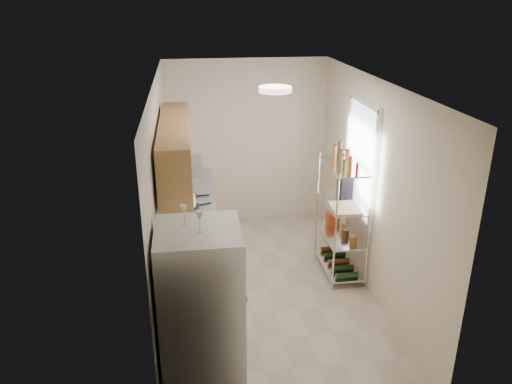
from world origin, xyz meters
TOP-DOWN VIEW (x-y plane):
  - room at (0.00, 0.00)m, footprint 2.52×4.42m
  - counter_run at (-0.92, 0.44)m, footprint 0.63×3.51m
  - upper_cabinets at (-1.05, 0.10)m, footprint 0.33×2.20m
  - range_hood at (-1.00, 0.90)m, footprint 0.50×0.60m
  - window at (1.23, 0.35)m, footprint 0.06×1.00m
  - bakers_rack at (1.00, 0.30)m, footprint 0.45×0.90m
  - ceiling_dome at (0.00, -0.30)m, footprint 0.34×0.34m
  - refrigerator at (-0.87, -1.69)m, footprint 0.70×0.70m
  - wine_glass_a at (-0.97, -1.60)m, footprint 0.06×0.06m
  - wine_glass_b at (-0.85, -1.75)m, footprint 0.07×0.07m
  - rice_cooker at (-0.97, 0.60)m, footprint 0.24×0.24m
  - frying_pan_large at (-0.95, 0.60)m, footprint 0.36×0.36m
  - frying_pan_small at (-0.93, 0.98)m, footprint 0.22×0.22m
  - cutting_board at (0.96, 0.06)m, footprint 0.35×0.44m
  - espresso_machine at (1.10, 0.54)m, footprint 0.17×0.24m
  - storage_bag at (0.95, 0.60)m, footprint 0.11×0.15m

SIDE VIEW (x-z plane):
  - counter_run at x=-0.92m, z-range 0.00..0.90m
  - storage_bag at x=0.95m, z-range 0.56..0.73m
  - refrigerator at x=-0.87m, z-range 0.00..1.71m
  - frying_pan_small at x=-0.93m, z-range 0.90..0.94m
  - frying_pan_large at x=-0.95m, z-range 0.90..0.95m
  - rice_cooker at x=-0.97m, z-range 0.90..1.09m
  - cutting_board at x=0.96m, z-range 1.01..1.04m
  - bakers_rack at x=1.00m, z-range 0.24..1.97m
  - espresso_machine at x=1.10m, z-range 1.01..1.29m
  - room at x=0.00m, z-range -0.01..2.61m
  - range_hood at x=-1.00m, z-range 1.33..1.45m
  - window at x=1.23m, z-range 0.82..2.28m
  - wine_glass_a at x=-0.97m, z-range 1.71..1.88m
  - wine_glass_b at x=-0.85m, z-range 1.71..1.89m
  - upper_cabinets at x=-1.05m, z-range 1.45..2.17m
  - ceiling_dome at x=0.00m, z-range 2.54..2.60m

